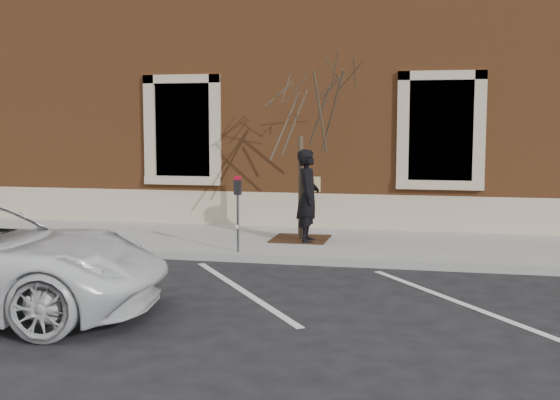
# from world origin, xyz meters

# --- Properties ---
(ground) EXTENTS (120.00, 120.00, 0.00)m
(ground) POSITION_xyz_m (0.00, 0.00, 0.00)
(ground) COLOR #28282B
(ground) RESTS_ON ground
(sidewalk_near) EXTENTS (40.00, 3.50, 0.15)m
(sidewalk_near) POSITION_xyz_m (0.00, 1.75, 0.07)
(sidewalk_near) COLOR #BAB6AF
(sidewalk_near) RESTS_ON ground
(curb_near) EXTENTS (40.00, 0.12, 0.15)m
(curb_near) POSITION_xyz_m (0.00, -0.05, 0.07)
(curb_near) COLOR #9E9E99
(curb_near) RESTS_ON ground
(parking_stripes) EXTENTS (28.00, 4.40, 0.01)m
(parking_stripes) POSITION_xyz_m (0.00, -2.20, 0.00)
(parking_stripes) COLOR silver
(parking_stripes) RESTS_ON ground
(building_civic) EXTENTS (40.00, 8.62, 8.00)m
(building_civic) POSITION_xyz_m (0.00, 7.74, 4.00)
(building_civic) COLOR brown
(building_civic) RESTS_ON ground
(man) EXTENTS (0.50, 0.72, 1.89)m
(man) POSITION_xyz_m (0.39, 1.46, 1.09)
(man) COLOR black
(man) RESTS_ON sidewalk_near
(parking_meter) EXTENTS (0.13, 0.10, 1.43)m
(parking_meter) POSITION_xyz_m (-0.71, 0.13, 1.14)
(parking_meter) COLOR #595B60
(parking_meter) RESTS_ON sidewalk_near
(tree_grate) EXTENTS (1.14, 1.14, 0.03)m
(tree_grate) POSITION_xyz_m (0.18, 1.79, 0.16)
(tree_grate) COLOR #3E2213
(tree_grate) RESTS_ON sidewalk_near
(sapling) EXTENTS (2.34, 2.34, 3.90)m
(sapling) POSITION_xyz_m (0.18, 1.79, 2.88)
(sapling) COLOR #47362B
(sapling) RESTS_ON sidewalk_near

